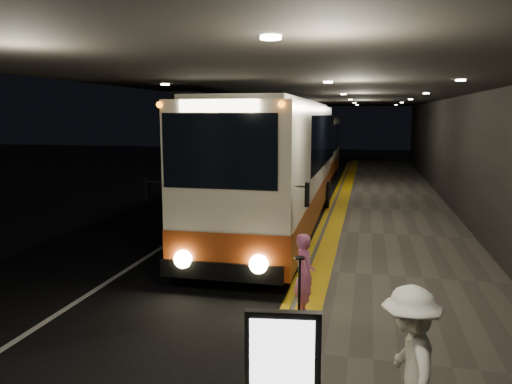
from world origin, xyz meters
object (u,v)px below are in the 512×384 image
(coach_main, at_px, (277,171))
(passenger_waiting_white, at_px, (410,365))
(coach_second, at_px, (312,152))
(stanchion_post, at_px, (299,290))
(passenger_boarding, at_px, (305,275))
(info_sign, at_px, (283,361))

(coach_main, distance_m, passenger_waiting_white, 10.97)
(coach_main, xyz_separation_m, coach_second, (-0.19, 11.80, -0.26))
(stanchion_post, bearing_deg, passenger_boarding, 81.51)
(passenger_boarding, distance_m, passenger_waiting_white, 3.60)
(passenger_boarding, bearing_deg, stanchion_post, 152.01)
(passenger_boarding, xyz_separation_m, stanchion_post, (-0.05, -0.34, -0.17))
(passenger_boarding, xyz_separation_m, info_sign, (0.26, -3.88, 0.35))
(coach_main, distance_m, coach_second, 11.80)
(coach_second, relative_size, passenger_waiting_white, 6.28)
(coach_second, bearing_deg, coach_main, -88.93)
(passenger_boarding, distance_m, info_sign, 3.90)
(coach_main, bearing_deg, coach_second, 90.04)
(passenger_waiting_white, relative_size, info_sign, 1.08)
(passenger_waiting_white, bearing_deg, coach_second, -175.62)
(passenger_boarding, bearing_deg, coach_second, -13.48)
(coach_main, bearing_deg, passenger_waiting_white, -72.94)
(coach_second, height_order, passenger_waiting_white, coach_second)
(stanchion_post, bearing_deg, coach_second, 95.78)
(coach_main, relative_size, coach_second, 1.17)
(coach_main, xyz_separation_m, passenger_waiting_white, (3.37, -10.40, -0.90))
(passenger_boarding, relative_size, stanchion_post, 1.30)
(coach_main, distance_m, passenger_boarding, 7.46)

